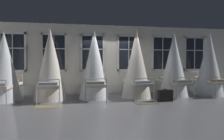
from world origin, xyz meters
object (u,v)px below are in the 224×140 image
Objects in this scene: cot_second at (50,65)px; suitcase_dark at (165,96)px; cot_fourth at (136,64)px; cot_fifth at (174,65)px; cot_sixth at (209,64)px; cot_third at (94,65)px; cot_first at (4,67)px.

suitcase_dark is (4.29, -1.15, -1.15)m from cot_second.
cot_fourth reaches higher than cot_fifth.
cot_sixth is at bearing -91.01° from cot_fourth.
suitcase_dark is (2.56, -1.17, -1.13)m from cot_third.
cot_first reaches higher than suitcase_dark.
cot_sixth reaches higher than suitcase_dark.
cot_fifth is (6.93, -0.00, 0.07)m from cot_first.
suitcase_dark is (5.98, -1.19, -1.07)m from cot_first.
cot_fifth is at bearing 89.09° from cot_sixth.
cot_second reaches higher than cot_third.
cot_fifth is 0.98× the size of cot_sixth.
cot_second is 3.51m from cot_fourth.
cot_sixth reaches higher than cot_fifth.
cot_fourth is (1.78, -0.03, 0.04)m from cot_third.
cot_third is (3.42, -0.02, 0.07)m from cot_first.
cot_fifth is at bearing -90.99° from cot_second.
cot_third is 0.97× the size of cot_fourth.
cot_fourth is at bearing 120.89° from suitcase_dark.
cot_second is (1.69, -0.04, 0.08)m from cot_first.
cot_fourth is at bearing 89.88° from cot_sixth.
cot_first is 8.66m from cot_sixth.
suitcase_dark is at bearing 139.77° from cot_fifth.
cot_second is at bearing 88.56° from cot_fourth.
cot_third is 5.24m from cot_sixth.
cot_third is at bearing 88.65° from cot_fifth.
cot_fourth reaches higher than suitcase_dark.
cot_fifth is at bearing 48.20° from suitcase_dark.
cot_sixth is (6.97, 0.03, 0.02)m from cot_second.
suitcase_dark is at bearing -106.39° from cot_second.
cot_third is 0.97× the size of cot_sixth.
cot_first is 3.42m from cot_third.
cot_fourth is 1.72m from cot_fifth.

